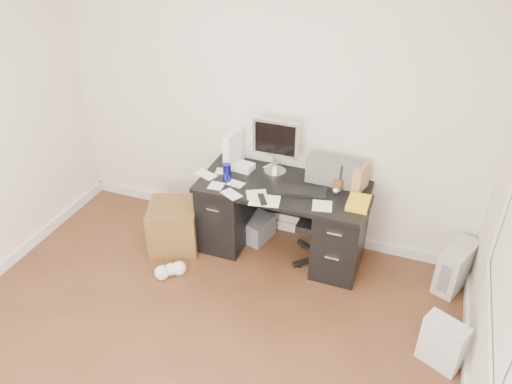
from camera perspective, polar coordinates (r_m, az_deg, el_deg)
ground at (r=3.90m, az=-9.78°, el=-20.25°), size 4.00×4.00×0.00m
room_shell at (r=2.78m, az=-12.06°, el=1.09°), size 4.02×4.02×2.71m
desk at (r=4.61m, az=2.99°, el=-2.89°), size 1.50×0.70×0.75m
loose_papers at (r=4.43m, az=0.45°, el=0.96°), size 1.10×0.60×0.00m
lcd_monitor at (r=4.47m, az=2.26°, el=5.19°), size 0.42×0.24×0.53m
keyboard at (r=4.32m, az=5.13°, el=0.11°), size 0.46×0.22×0.03m
computer_mouse at (r=4.33m, az=9.13°, el=0.16°), size 0.07×0.07×0.07m
travel_mug at (r=4.44m, az=-3.34°, el=2.25°), size 0.10×0.10×0.17m
white_binder at (r=4.65m, az=-2.55°, el=4.97°), size 0.17×0.31×0.34m
magazine_file at (r=4.39m, az=11.90°, el=1.67°), size 0.15×0.22×0.24m
pen_cup at (r=4.36m, az=9.55°, el=1.73°), size 0.13×0.13×0.24m
yellow_book at (r=4.22m, az=11.74°, el=-1.24°), size 0.20×0.25×0.04m
paper_remote at (r=4.19m, az=0.99°, el=-0.88°), size 0.29×0.25×0.02m
office_chair at (r=4.49m, az=7.99°, el=-2.80°), size 0.58×0.58×0.99m
pc_tower at (r=4.68m, az=21.84°, el=-7.91°), size 0.34×0.46×0.42m
shopping_bag at (r=4.01m, az=20.55°, el=-15.87°), size 0.37×0.32×0.41m
wicker_basket at (r=4.85m, az=-9.32°, el=-3.83°), size 0.58×0.58×0.45m
desk_printer at (r=4.98m, az=-0.55°, el=-3.85°), size 0.46×0.41×0.23m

